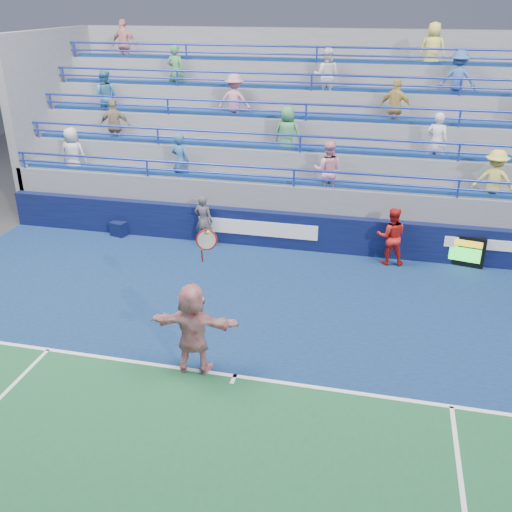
% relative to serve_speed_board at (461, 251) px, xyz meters
% --- Properties ---
extents(ground, '(120.00, 120.00, 0.00)m').
position_rel_serve_speed_board_xyz_m(ground, '(-4.77, -6.37, -0.45)').
color(ground, '#333538').
extents(sponsor_wall, '(18.00, 0.32, 1.10)m').
position_rel_serve_speed_board_xyz_m(sponsor_wall, '(-4.77, 0.12, 0.11)').
color(sponsor_wall, '#091033').
rests_on(sponsor_wall, ground).
extents(bleacher_stand, '(18.00, 5.60, 6.13)m').
position_rel_serve_speed_board_xyz_m(bleacher_stand, '(-4.77, 3.89, 1.10)').
color(bleacher_stand, slate).
rests_on(bleacher_stand, ground).
extents(serve_speed_board, '(1.28, 0.38, 0.89)m').
position_rel_serve_speed_board_xyz_m(serve_speed_board, '(0.00, 0.00, 0.00)').
color(serve_speed_board, black).
rests_on(serve_speed_board, ground).
extents(judge_chair, '(0.55, 0.56, 0.81)m').
position_rel_serve_speed_board_xyz_m(judge_chair, '(-10.17, -0.07, -0.19)').
color(judge_chair, '#0B1338').
rests_on(judge_chair, ground).
extents(tennis_player, '(1.81, 0.72, 3.07)m').
position_rel_serve_speed_board_xyz_m(tennis_player, '(-5.61, -6.31, 0.51)').
color(tennis_player, white).
rests_on(tennis_player, ground).
extents(line_judge, '(0.62, 0.45, 1.57)m').
position_rel_serve_speed_board_xyz_m(line_judge, '(-7.36, -0.24, 0.34)').
color(line_judge, '#141C37').
rests_on(line_judge, ground).
extents(ball_girl, '(0.86, 0.70, 1.65)m').
position_rel_serve_speed_board_xyz_m(ball_girl, '(-1.91, -0.32, 0.38)').
color(ball_girl, red).
rests_on(ball_girl, ground).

